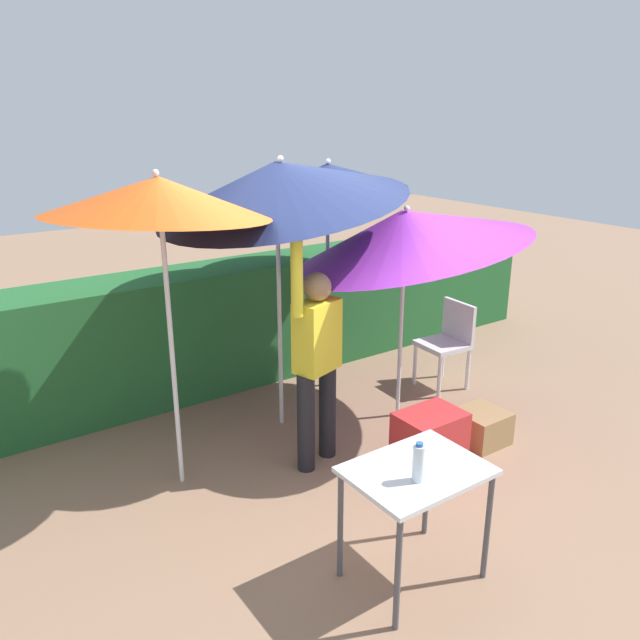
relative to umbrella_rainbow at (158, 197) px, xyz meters
The scene contains 12 objects.
ground_plane 2.56m from the umbrella_rainbow, 16.82° to the right, with size 24.00×24.00×0.00m, color #937056.
hedge_row 2.52m from the umbrella_rainbow, 50.03° to the left, with size 8.00×0.70×1.25m, color #23602D.
umbrella_rainbow is the anchor object (origin of this frame).
umbrella_orange 1.20m from the umbrella_rainbow, 16.26° to the left, with size 2.13×2.10×2.55m.
umbrella_yellow 2.15m from the umbrella_rainbow, ahead, with size 2.17×2.12×2.25m.
umbrella_navy 2.12m from the umbrella_rainbow, 21.96° to the left, with size 1.51×1.50×2.35m.
person_vendor 1.67m from the umbrella_rainbow, 20.22° to the right, with size 0.55×0.32×1.88m.
chair_plastic 3.43m from the umbrella_rainbow, ahead, with size 0.47×0.47×0.89m.
cooler_box 2.77m from the umbrella_rainbow, 29.23° to the right, with size 0.52×0.39×0.48m, color red.
crate_cardboard 3.27m from the umbrella_rainbow, 21.32° to the right, with size 0.40×0.39×0.29m, color #9E7A4C.
folding_table 2.48m from the umbrella_rainbow, 67.60° to the right, with size 0.80×0.60×0.76m.
bottle_water 2.41m from the umbrella_rainbow, 70.78° to the right, with size 0.07×0.07×0.24m.
Camera 1 is at (-2.82, -3.74, 2.76)m, focal length 35.44 mm.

